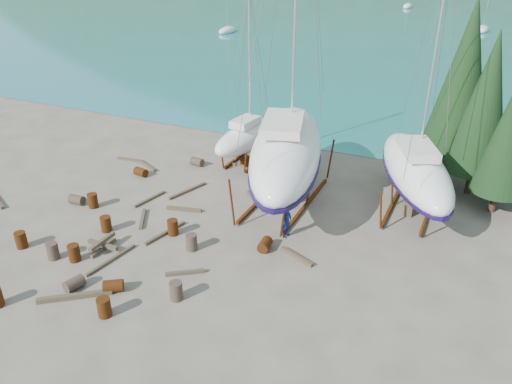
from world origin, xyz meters
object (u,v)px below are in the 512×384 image
at_px(large_sailboat_near, 286,150).
at_px(worker, 287,221).
at_px(large_sailboat_far, 416,169).
at_px(small_sailboat_shore, 247,136).

bearing_deg(large_sailboat_near, worker, -83.67).
relative_size(large_sailboat_near, worker, 11.22).
xyz_separation_m(large_sailboat_near, worker, (1.56, -3.67, -2.47)).
bearing_deg(large_sailboat_far, worker, -156.92).
bearing_deg(small_sailboat_shore, large_sailboat_far, -5.33).
height_order(large_sailboat_far, small_sailboat_shore, large_sailboat_far).
distance_m(large_sailboat_far, small_sailboat_shore, 12.17).
height_order(large_sailboat_near, large_sailboat_far, large_sailboat_near).
relative_size(large_sailboat_far, small_sailboat_shore, 1.39).
bearing_deg(small_sailboat_shore, large_sailboat_near, -37.40).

